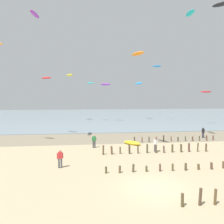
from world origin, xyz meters
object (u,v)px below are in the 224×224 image
person_by_waterline (203,132)px  kite_aloft_9 (222,4)px  person_right_flank (60,158)px  kite_aloft_0 (46,78)px  person_mid_beach (155,144)px  grounded_kite (132,143)px  kite_aloft_3 (35,14)px  kite_aloft_5 (91,83)px  kite_aloft_11 (190,13)px  kite_aloft_12 (139,83)px  person_left_flank (94,141)px  kite_aloft_13 (157,66)px  kite_aloft_6 (70,75)px  kite_aloft_8 (138,54)px  kite_aloft_10 (206,92)px  kite_aloft_7 (106,84)px

person_by_waterline → kite_aloft_9: size_ratio=0.59×
person_right_flank → kite_aloft_0: (-4.33, 16.13, 8.72)m
person_right_flank → person_by_waterline: bearing=29.5°
person_mid_beach → kite_aloft_9: 25.25m
grounded_kite → kite_aloft_3: bearing=30.2°
kite_aloft_0 → kite_aloft_5: size_ratio=1.05×
kite_aloft_0 → kite_aloft_5: (7.35, 19.45, 0.55)m
kite_aloft_11 → kite_aloft_12: 28.70m
kite_aloft_12 → person_mid_beach: bearing=-28.3°
person_left_flank → kite_aloft_12: 34.45m
kite_aloft_11 → kite_aloft_13: (3.18, 23.77, -3.90)m
kite_aloft_6 → kite_aloft_8: bearing=-6.0°
person_by_waterline → kite_aloft_13: 26.06m
kite_aloft_5 → kite_aloft_10: (26.59, -9.36, -2.47)m
kite_aloft_3 → kite_aloft_12: 34.58m
grounded_kite → kite_aloft_11: 20.26m
kite_aloft_3 → kite_aloft_8: bearing=75.6°
kite_aloft_6 → kite_aloft_12: (18.83, 1.18, -1.94)m
kite_aloft_3 → kite_aloft_12: bearing=147.5°
person_left_flank → kite_aloft_6: (-5.70, 29.25, 11.34)m
kite_aloft_5 → kite_aloft_8: bearing=-46.8°
kite_aloft_10 → kite_aloft_12: bearing=159.2°
person_by_waterline → kite_aloft_13: size_ratio=0.71×
kite_aloft_0 → kite_aloft_3: kite_aloft_3 is taller
kite_aloft_12 → person_right_flank: bearing=-41.7°
person_right_flank → kite_aloft_13: (20.32, 33.85, 13.65)m
kite_aloft_6 → kite_aloft_13: 23.02m
kite_aloft_6 → kite_aloft_10: kite_aloft_6 is taller
kite_aloft_12 → kite_aloft_13: (3.93, -3.73, 4.25)m
kite_aloft_3 → kite_aloft_8: (13.30, -4.99, -6.07)m
person_left_flank → kite_aloft_11: size_ratio=0.70×
person_mid_beach → kite_aloft_7: kite_aloft_7 is taller
kite_aloft_9 → kite_aloft_6: bearing=2.6°
person_right_flank → kite_aloft_7: 35.69m
grounded_kite → kite_aloft_3: kite_aloft_3 is taller
person_by_waterline → grounded_kite: 12.65m
person_by_waterline → kite_aloft_12: 27.90m
kite_aloft_11 → kite_aloft_13: size_ratio=1.02×
person_left_flank → kite_aloft_12: size_ratio=0.51×
kite_aloft_9 → kite_aloft_12: bearing=-28.9°
person_left_flank → kite_aloft_8: size_ratio=0.73×
person_left_flank → kite_aloft_3: 19.11m
kite_aloft_3 → kite_aloft_5: (7.70, 24.37, -7.65)m
person_mid_beach → kite_aloft_6: size_ratio=0.50×
kite_aloft_11 → kite_aloft_8: bearing=118.8°
kite_aloft_8 → kite_aloft_9: bearing=-89.5°
kite_aloft_3 → kite_aloft_9: 28.35m
kite_aloft_5 → kite_aloft_11: 30.31m
kite_aloft_5 → kite_aloft_13: size_ratio=0.86×
kite_aloft_10 → kite_aloft_3: bearing=-136.4°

